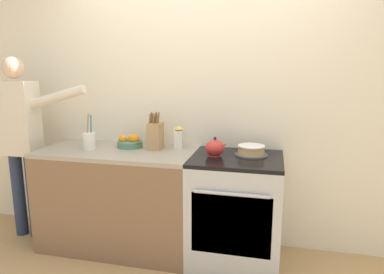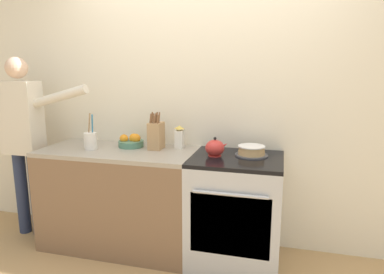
{
  "view_description": "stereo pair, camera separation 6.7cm",
  "coord_description": "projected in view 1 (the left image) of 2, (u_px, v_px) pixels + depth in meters",
  "views": [
    {
      "loc": [
        0.59,
        -2.3,
        1.57
      ],
      "look_at": [
        -0.02,
        0.28,
        1.03
      ],
      "focal_mm": 32.0,
      "sensor_mm": 36.0,
      "label": 1
    },
    {
      "loc": [
        0.66,
        -2.29,
        1.57
      ],
      "look_at": [
        -0.02,
        0.28,
        1.03
      ],
      "focal_mm": 32.0,
      "sensor_mm": 36.0,
      "label": 2
    }
  ],
  "objects": [
    {
      "name": "wall_back",
      "position": [
        204.0,
        99.0,
        3.0
      ],
      "size": [
        8.0,
        0.04,
        2.6
      ],
      "color": "silver",
      "rests_on": "ground_plane"
    },
    {
      "name": "utensil_crock",
      "position": [
        89.0,
        141.0,
        2.91
      ],
      "size": [
        0.11,
        0.11,
        0.31
      ],
      "color": "silver",
      "rests_on": "counter_cabinet"
    },
    {
      "name": "counter_cabinet",
      "position": [
        119.0,
        198.0,
        3.01
      ],
      "size": [
        1.33,
        0.63,
        0.88
      ],
      "color": "brown",
      "rests_on": "ground_plane"
    },
    {
      "name": "knife_block",
      "position": [
        155.0,
        135.0,
        2.93
      ],
      "size": [
        0.11,
        0.15,
        0.32
      ],
      "color": "tan",
      "rests_on": "counter_cabinet"
    },
    {
      "name": "milk_carton",
      "position": [
        179.0,
        138.0,
        2.96
      ],
      "size": [
        0.07,
        0.07,
        0.2
      ],
      "color": "white",
      "rests_on": "counter_cabinet"
    },
    {
      "name": "fruit_bowl",
      "position": [
        131.0,
        142.0,
        3.02
      ],
      "size": [
        0.22,
        0.22,
        0.12
      ],
      "color": "#4C7F66",
      "rests_on": "counter_cabinet"
    },
    {
      "name": "person_baker",
      "position": [
        21.0,
        132.0,
        3.09
      ],
      "size": [
        0.94,
        0.2,
        1.67
      ],
      "rotation": [
        0.0,
        0.0,
        -0.12
      ],
      "color": "#283351",
      "rests_on": "ground_plane"
    },
    {
      "name": "layer_cake",
      "position": [
        251.0,
        151.0,
        2.74
      ],
      "size": [
        0.26,
        0.26,
        0.08
      ],
      "color": "#4C4C51",
      "rests_on": "stove_range"
    },
    {
      "name": "stove_range",
      "position": [
        235.0,
        210.0,
        2.78
      ],
      "size": [
        0.71,
        0.66,
        0.88
      ],
      "color": "#B7BABF",
      "rests_on": "ground_plane"
    },
    {
      "name": "tea_kettle",
      "position": [
        215.0,
        148.0,
        2.72
      ],
      "size": [
        0.19,
        0.15,
        0.15
      ],
      "color": "red",
      "rests_on": "stove_range"
    }
  ]
}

